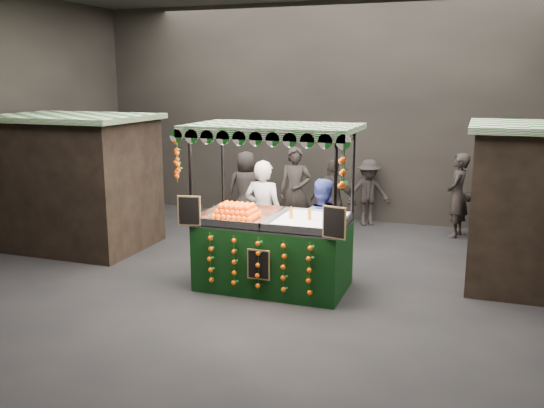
% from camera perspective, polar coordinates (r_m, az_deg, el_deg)
% --- Properties ---
extents(ground, '(12.00, 12.00, 0.00)m').
position_cam_1_polar(ground, '(9.64, -0.39, -7.91)').
color(ground, black).
rests_on(ground, ground).
extents(market_hall, '(12.10, 10.10, 5.05)m').
position_cam_1_polar(market_hall, '(9.06, -0.42, 12.62)').
color(market_hall, black).
rests_on(market_hall, ground).
extents(neighbour_stall_left, '(3.00, 2.20, 2.60)m').
position_cam_1_polar(neighbour_stall_left, '(12.27, -18.46, 2.13)').
color(neighbour_stall_left, black).
rests_on(neighbour_stall_left, ground).
extents(juice_stall, '(2.69, 1.58, 2.60)m').
position_cam_1_polar(juice_stall, '(9.33, 0.09, -3.37)').
color(juice_stall, black).
rests_on(juice_stall, ground).
extents(vendor_grey, '(0.70, 0.46, 1.90)m').
position_cam_1_polar(vendor_grey, '(10.45, -0.85, -0.91)').
color(vendor_grey, gray).
rests_on(vendor_grey, ground).
extents(vendor_blue, '(0.91, 0.76, 1.66)m').
position_cam_1_polar(vendor_blue, '(10.00, 4.70, -2.24)').
color(vendor_blue, navy).
rests_on(vendor_blue, ground).
extents(shopper_0, '(0.74, 0.54, 1.88)m').
position_cam_1_polar(shopper_0, '(12.49, 2.25, 1.20)').
color(shopper_0, '#2B2523').
rests_on(shopper_0, ground).
extents(shopper_1, '(1.09, 1.10, 1.79)m').
position_cam_1_polar(shopper_1, '(11.28, 21.14, -1.03)').
color(shopper_1, black).
rests_on(shopper_1, ground).
extents(shopper_2, '(1.04, 0.54, 1.69)m').
position_cam_1_polar(shopper_2, '(12.03, 5.91, 0.26)').
color(shopper_2, black).
rests_on(shopper_2, ground).
extents(shopper_3, '(1.12, 0.93, 1.50)m').
position_cam_1_polar(shopper_3, '(13.57, 9.27, 1.10)').
color(shopper_3, black).
rests_on(shopper_3, ground).
extents(shopper_4, '(0.97, 0.80, 1.70)m').
position_cam_1_polar(shopper_4, '(13.35, -2.50, 1.50)').
color(shopper_4, '#2E2825').
rests_on(shopper_4, ground).
extents(shopper_5, '(1.43, 1.29, 1.58)m').
position_cam_1_polar(shopper_5, '(12.57, 20.03, -0.16)').
color(shopper_5, '#2C2823').
rests_on(shopper_5, ground).
extents(shopper_6, '(0.54, 0.72, 1.78)m').
position_cam_1_polar(shopper_6, '(12.97, 17.44, 0.81)').
color(shopper_6, '#292321').
rests_on(shopper_6, ground).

